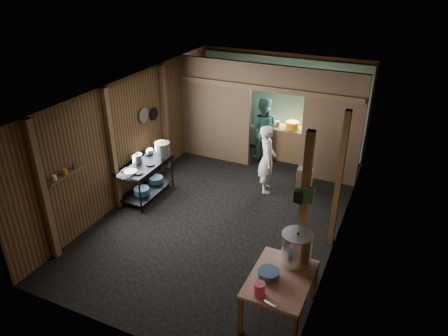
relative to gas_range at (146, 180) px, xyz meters
The scene contains 43 objects.
floor 1.93m from the gas_range, ahead, with size 4.50×7.00×0.00m, color black.
ceiling 2.90m from the gas_range, ahead, with size 4.50×7.00×0.00m, color #2F2F2F.
wall_back 4.25m from the gas_range, 63.10° to the left, with size 4.50×0.00×2.60m, color brown.
wall_front 3.90m from the gas_range, 60.29° to the right, with size 4.50×0.00×2.60m, color brown.
wall_left 0.99m from the gas_range, 151.00° to the left, with size 0.00×7.00×2.60m, color brown.
wall_right 4.23m from the gas_range, ahead, with size 0.00×7.00×2.60m, color brown.
partition_left 2.63m from the gas_range, 77.01° to the left, with size 1.85×0.10×2.60m, color brown.
partition_right 4.30m from the gas_range, 34.84° to the left, with size 1.35×0.10×2.60m, color brown.
partition_header 3.73m from the gas_range, 48.47° to the left, with size 1.30×0.10×0.60m, color brown.
turquoise_panel 4.19m from the gas_range, 62.72° to the left, with size 4.40×0.06×2.50m, color #67A5A6.
back_counter 3.84m from the gas_range, 55.36° to the left, with size 1.20×0.50×0.85m, color brown.
wall_clock 4.45m from the gas_range, 59.42° to the left, with size 0.20×0.20×0.03m, color silver.
post_left_a 2.57m from the gas_range, 97.14° to the right, with size 0.10×0.12×2.60m, color brown.
post_left_b 1.12m from the gas_range, 116.76° to the right, with size 0.10×0.12×2.60m, color brown.
post_left_c 1.69m from the gas_range, 102.05° to the left, with size 0.10×0.12×2.60m, color brown.
post_right 4.16m from the gas_range, ahead, with size 0.10×0.12×2.60m, color brown.
post_free 3.99m from the gas_range, 16.36° to the right, with size 0.12×0.12×2.60m, color brown.
cross_beam 3.43m from the gas_range, 51.40° to the left, with size 4.40×0.12×0.12m, color brown.
pan_lid_big 1.42m from the gas_range, 118.61° to the left, with size 0.34×0.34×0.03m, color slate.
pan_lid_small 1.56m from the gas_range, 108.18° to the left, with size 0.30×0.30×0.03m, color black.
wall_shelf 2.16m from the gas_range, 98.11° to the right, with size 0.14×0.80×0.03m, color brown.
jar_white 2.41m from the gas_range, 97.17° to the right, with size 0.07×0.07×0.10m, color silver.
jar_yellow 2.19m from the gas_range, 98.11° to the right, with size 0.08×0.08×0.10m, color orange.
jar_green 2.00m from the gas_range, 99.16° to the right, with size 0.06×0.06×0.10m, color #20562A.
bag_white 4.06m from the gas_range, 15.42° to the right, with size 0.22×0.15×0.32m, color silver.
bag_green 4.15m from the gas_range, 16.91° to the right, with size 0.16×0.12×0.24m, color #20562A.
bag_black 4.01m from the gas_range, 17.80° to the right, with size 0.14×0.10×0.20m, color black.
gas_range is the anchor object (origin of this frame).
prep_table 4.24m from the gas_range, 29.06° to the right, with size 0.86×1.18×0.70m, color #AB7563, non-canonical shape.
stove_pot_large 0.76m from the gas_range, 70.84° to the left, with size 0.34×0.34×0.34m, color silver, non-canonical shape.
stove_pot_med 0.52m from the gas_range, behind, with size 0.23×0.23×0.20m, color silver, non-canonical shape.
stove_saucepan 0.68m from the gas_range, 109.50° to the left, with size 0.16×0.16×0.10m, color silver.
frying_pan 0.64m from the gas_range, 90.00° to the right, with size 0.28×0.50×0.07m, color slate, non-canonical shape.
blue_tub_front 0.25m from the gas_range, 90.00° to the right, with size 0.33×0.33×0.14m, color navy.
blue_tub_back 0.43m from the gas_range, 90.00° to the left, with size 0.32×0.32×0.13m, color navy.
stock_pot 4.19m from the gas_range, 23.52° to the right, with size 0.46×0.46×0.54m, color silver, non-canonical shape.
wash_basin 4.15m from the gas_range, 30.94° to the right, with size 0.31×0.31×0.12m, color navy.
pink_bucket 4.35m from the gas_range, 35.16° to the right, with size 0.16×0.16×0.19m, color #F33F7A.
knife 4.51m from the gas_range, 35.18° to the right, with size 0.30×0.04×0.01m, color silver.
yellow_tub 3.97m from the gas_range, 53.40° to the left, with size 0.33×0.33×0.18m, color orange.
red_cup 3.75m from the gas_range, 58.20° to the left, with size 0.12×0.12×0.14m, color #BB552D.
cook 2.70m from the gas_range, 30.24° to the left, with size 0.57×0.38×1.57m, color white.
worker_back 3.35m from the gas_range, 60.27° to the left, with size 0.80×0.62×1.64m, color teal.
Camera 1 is at (3.00, -6.79, 4.82)m, focal length 33.66 mm.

